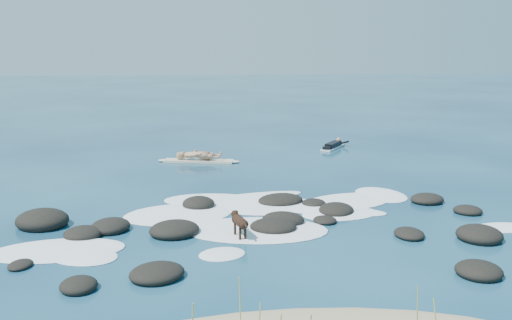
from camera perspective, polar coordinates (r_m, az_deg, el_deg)
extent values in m
plane|color=#0A2642|center=(16.80, 0.66, -5.73)|extent=(160.00, 160.00, 0.00)
cylinder|color=olive|center=(10.36, 15.85, -14.13)|extent=(0.08, 0.07, 0.89)
cylinder|color=olive|center=(9.80, -1.59, -14.60)|extent=(0.05, 0.13, 1.08)
ellipsoid|color=black|center=(18.30, 20.41, -4.77)|extent=(1.11, 1.08, 0.32)
ellipsoid|color=black|center=(18.22, 2.47, -4.05)|extent=(1.77, 1.59, 0.38)
ellipsoid|color=black|center=(12.78, -9.88, -11.11)|extent=(1.60, 1.54, 0.39)
ellipsoid|color=black|center=(17.05, -20.59, -5.68)|extent=(1.92, 1.87, 0.63)
ellipsoid|color=black|center=(13.63, 21.39, -10.29)|extent=(1.35, 1.36, 0.40)
ellipsoid|color=black|center=(12.60, -17.32, -11.89)|extent=(0.89, 0.94, 0.33)
ellipsoid|color=black|center=(16.23, 2.73, -5.99)|extent=(1.45, 1.31, 0.42)
ellipsoid|color=black|center=(16.44, 6.91, -6.01)|extent=(0.86, 0.88, 0.22)
ellipsoid|color=black|center=(15.63, 1.74, -6.68)|extent=(1.47, 1.32, 0.40)
ellipsoid|color=black|center=(16.01, 21.44, -6.98)|extent=(1.50, 1.52, 0.48)
ellipsoid|color=black|center=(15.79, -16.92, -7.05)|extent=(1.33, 1.32, 0.36)
ellipsoid|color=black|center=(19.14, 16.74, -3.79)|extent=(1.38, 1.30, 0.37)
ellipsoid|color=black|center=(17.85, -5.77, -4.38)|extent=(1.28, 1.30, 0.45)
ellipsoid|color=black|center=(15.67, 15.07, -7.15)|extent=(0.80, 0.95, 0.29)
ellipsoid|color=black|center=(14.24, -22.50, -9.67)|extent=(0.64, 0.76, 0.18)
ellipsoid|color=black|center=(18.07, 5.80, -4.34)|extent=(0.96, 1.00, 0.26)
ellipsoid|color=black|center=(16.11, -14.34, -6.46)|extent=(1.42, 1.47, 0.42)
ellipsoid|color=black|center=(15.47, -8.17, -6.93)|extent=(1.74, 1.67, 0.46)
ellipsoid|color=black|center=(17.35, 8.03, -4.96)|extent=(1.41, 1.51, 0.37)
ellipsoid|color=white|center=(14.98, -19.27, -8.53)|extent=(3.46, 2.05, 0.12)
ellipsoid|color=white|center=(15.76, -0.86, -6.86)|extent=(1.84, 1.84, 0.12)
ellipsoid|color=white|center=(17.87, 1.59, -4.64)|extent=(3.35, 2.46, 0.12)
ellipsoid|color=white|center=(17.22, 23.41, -6.24)|extent=(1.78, 0.99, 0.12)
ellipsoid|color=white|center=(18.88, -0.68, -3.76)|extent=(3.93, 1.96, 0.12)
ellipsoid|color=white|center=(18.63, 9.08, -4.12)|extent=(3.76, 2.92, 0.12)
ellipsoid|color=white|center=(15.65, 0.03, -7.00)|extent=(4.19, 2.76, 0.12)
ellipsoid|color=white|center=(18.59, -4.46, -4.04)|extent=(3.26, 1.99, 0.12)
ellipsoid|color=white|center=(17.19, -7.81, -5.41)|extent=(3.60, 2.81, 0.12)
ellipsoid|color=white|center=(14.39, -16.84, -9.20)|extent=(2.06, 1.80, 0.12)
ellipsoid|color=white|center=(13.94, -3.41, -9.39)|extent=(1.41, 1.28, 0.12)
ellipsoid|color=white|center=(17.62, 6.60, -4.95)|extent=(4.10, 2.33, 0.12)
ellipsoid|color=white|center=(19.66, 12.39, -3.41)|extent=(2.09, 2.47, 0.12)
ellipsoid|color=white|center=(17.27, 8.44, -5.34)|extent=(2.59, 1.75, 0.12)
ellipsoid|color=white|center=(15.09, -1.62, -7.72)|extent=(1.10, 0.90, 0.12)
cube|color=beige|center=(24.63, -5.75, -0.10)|extent=(3.03, 1.15, 0.10)
ellipsoid|color=beige|center=(24.39, -2.32, -0.16)|extent=(0.65, 0.44, 0.11)
ellipsoid|color=beige|center=(24.95, -9.09, -0.03)|extent=(0.65, 0.44, 0.11)
imported|color=tan|center=(24.45, -5.79, 2.23)|extent=(0.58, 0.78, 1.93)
cube|color=silver|center=(28.02, 7.71, 1.25)|extent=(1.58, 2.05, 0.08)
ellipsoid|color=silver|center=(29.01, 8.45, 1.58)|extent=(0.47, 0.53, 0.08)
cube|color=black|center=(27.99, 7.72, 1.55)|extent=(1.04, 1.31, 0.21)
sphere|color=#B17A5D|center=(28.68, 8.25, 2.00)|extent=(0.31, 0.31, 0.22)
cylinder|color=black|center=(28.92, 7.84, 1.84)|extent=(0.54, 0.18, 0.24)
cylinder|color=black|center=(28.74, 8.85, 1.75)|extent=(0.37, 0.49, 0.24)
cube|color=black|center=(27.33, 7.18, 1.24)|extent=(0.57, 0.63, 0.14)
cylinder|color=black|center=(14.85, -1.61, -6.19)|extent=(0.41, 0.60, 0.27)
sphere|color=black|center=(15.07, -1.93, -5.92)|extent=(0.35, 0.35, 0.28)
sphere|color=black|center=(14.63, -1.27, -6.46)|extent=(0.31, 0.31, 0.25)
sphere|color=black|center=(15.19, -2.14, -5.41)|extent=(0.25, 0.25, 0.20)
cone|color=black|center=(15.30, -2.29, -5.34)|extent=(0.13, 0.15, 0.10)
cone|color=black|center=(15.14, -2.32, -5.15)|extent=(0.11, 0.09, 0.10)
cone|color=black|center=(15.17, -1.95, -5.11)|extent=(0.11, 0.09, 0.10)
cylinder|color=black|center=(15.08, -2.11, -7.05)|extent=(0.08, 0.08, 0.36)
cylinder|color=black|center=(15.13, -1.60, -6.99)|extent=(0.08, 0.08, 0.36)
cylinder|color=black|center=(14.75, -1.60, -7.48)|extent=(0.08, 0.08, 0.36)
cylinder|color=black|center=(14.79, -1.08, -7.42)|extent=(0.08, 0.08, 0.36)
cylinder|color=black|center=(14.50, -1.10, -6.42)|extent=(0.12, 0.26, 0.16)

